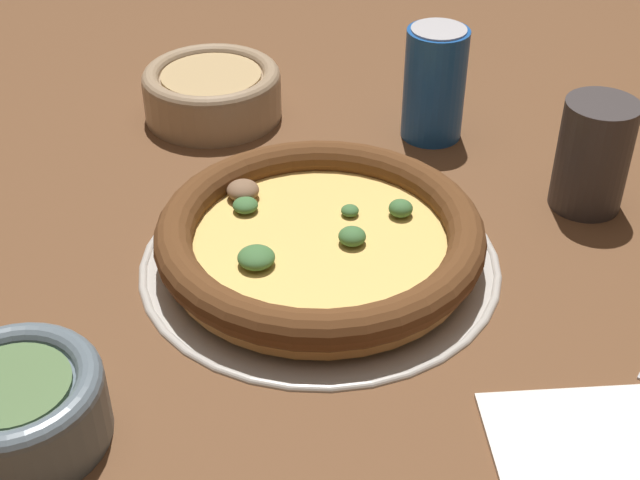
{
  "coord_description": "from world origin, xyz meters",
  "views": [
    {
      "loc": [
        -0.61,
        0.16,
        0.49
      ],
      "look_at": [
        0.0,
        0.0,
        0.02
      ],
      "focal_mm": 50.0,
      "sensor_mm": 36.0,
      "label": 1
    }
  ],
  "objects_px": {
    "pizza": "(320,237)",
    "beverage_can": "(434,84)",
    "pizza_tray": "(320,260)",
    "bowl_near": "(212,90)",
    "napkin": "(595,457)",
    "bowl_far": "(17,405)",
    "drinking_cup": "(593,155)",
    "fork": "(636,416)"
  },
  "relations": [
    {
      "from": "pizza_tray",
      "to": "beverage_can",
      "type": "xyz_separation_m",
      "value": [
        0.2,
        -0.18,
        0.06
      ]
    },
    {
      "from": "bowl_far",
      "to": "drinking_cup",
      "type": "height_order",
      "value": "drinking_cup"
    },
    {
      "from": "fork",
      "to": "beverage_can",
      "type": "bearing_deg",
      "value": 47.39
    },
    {
      "from": "bowl_far",
      "to": "beverage_can",
      "type": "relative_size",
      "value": 1.0
    },
    {
      "from": "bowl_near",
      "to": "fork",
      "type": "relative_size",
      "value": 1.01
    },
    {
      "from": "napkin",
      "to": "beverage_can",
      "type": "height_order",
      "value": "beverage_can"
    },
    {
      "from": "pizza_tray",
      "to": "fork",
      "type": "height_order",
      "value": "pizza_tray"
    },
    {
      "from": "pizza_tray",
      "to": "fork",
      "type": "distance_m",
      "value": 0.3
    },
    {
      "from": "pizza",
      "to": "beverage_can",
      "type": "xyz_separation_m",
      "value": [
        0.19,
        -0.18,
        0.03
      ]
    },
    {
      "from": "pizza",
      "to": "beverage_can",
      "type": "relative_size",
      "value": 2.34
    },
    {
      "from": "bowl_far",
      "to": "drinking_cup",
      "type": "xyz_separation_m",
      "value": [
        0.17,
        -0.53,
        0.02
      ]
    },
    {
      "from": "pizza",
      "to": "bowl_far",
      "type": "bearing_deg",
      "value": 119.88
    },
    {
      "from": "pizza_tray",
      "to": "pizza",
      "type": "bearing_deg",
      "value": 42.64
    },
    {
      "from": "bowl_far",
      "to": "fork",
      "type": "height_order",
      "value": "bowl_far"
    },
    {
      "from": "bowl_near",
      "to": "bowl_far",
      "type": "height_order",
      "value": "same"
    },
    {
      "from": "beverage_can",
      "to": "drinking_cup",
      "type": "bearing_deg",
      "value": -149.49
    },
    {
      "from": "bowl_far",
      "to": "fork",
      "type": "bearing_deg",
      "value": -101.97
    },
    {
      "from": "bowl_near",
      "to": "fork",
      "type": "xyz_separation_m",
      "value": [
        -0.54,
        -0.23,
        -0.03
      ]
    },
    {
      "from": "pizza_tray",
      "to": "bowl_near",
      "type": "height_order",
      "value": "bowl_near"
    },
    {
      "from": "bowl_far",
      "to": "napkin",
      "type": "bearing_deg",
      "value": -107.46
    },
    {
      "from": "napkin",
      "to": "fork",
      "type": "xyz_separation_m",
      "value": [
        0.03,
        -0.05,
        -0.0
      ]
    },
    {
      "from": "pizza_tray",
      "to": "beverage_can",
      "type": "distance_m",
      "value": 0.27
    },
    {
      "from": "fork",
      "to": "pizza_tray",
      "type": "bearing_deg",
      "value": 84.05
    },
    {
      "from": "drinking_cup",
      "to": "fork",
      "type": "distance_m",
      "value": 0.29
    },
    {
      "from": "bowl_far",
      "to": "bowl_near",
      "type": "bearing_deg",
      "value": -24.6
    },
    {
      "from": "beverage_can",
      "to": "bowl_far",
      "type": "bearing_deg",
      "value": 128.44
    },
    {
      "from": "pizza_tray",
      "to": "napkin",
      "type": "xyz_separation_m",
      "value": [
        -0.26,
        -0.13,
        0.0
      ]
    },
    {
      "from": "napkin",
      "to": "beverage_can",
      "type": "xyz_separation_m",
      "value": [
        0.46,
        -0.05,
        0.06
      ]
    },
    {
      "from": "fork",
      "to": "beverage_can",
      "type": "distance_m",
      "value": 0.44
    },
    {
      "from": "pizza",
      "to": "fork",
      "type": "xyz_separation_m",
      "value": [
        -0.24,
        -0.18,
        -0.03
      ]
    },
    {
      "from": "pizza_tray",
      "to": "napkin",
      "type": "relative_size",
      "value": 2.01
    },
    {
      "from": "napkin",
      "to": "beverage_can",
      "type": "bearing_deg",
      "value": -5.84
    },
    {
      "from": "bowl_far",
      "to": "beverage_can",
      "type": "distance_m",
      "value": 0.55
    },
    {
      "from": "pizza",
      "to": "drinking_cup",
      "type": "height_order",
      "value": "drinking_cup"
    },
    {
      "from": "bowl_far",
      "to": "drinking_cup",
      "type": "relative_size",
      "value": 1.13
    },
    {
      "from": "napkin",
      "to": "fork",
      "type": "relative_size",
      "value": 1.04
    },
    {
      "from": "bowl_far",
      "to": "beverage_can",
      "type": "height_order",
      "value": "beverage_can"
    },
    {
      "from": "pizza_tray",
      "to": "drinking_cup",
      "type": "distance_m",
      "value": 0.28
    },
    {
      "from": "pizza",
      "to": "beverage_can",
      "type": "bearing_deg",
      "value": -42.04
    },
    {
      "from": "pizza_tray",
      "to": "napkin",
      "type": "bearing_deg",
      "value": -154.14
    },
    {
      "from": "bowl_near",
      "to": "beverage_can",
      "type": "xyz_separation_m",
      "value": [
        -0.1,
        -0.23,
        0.03
      ]
    },
    {
      "from": "bowl_near",
      "to": "bowl_far",
      "type": "distance_m",
      "value": 0.49
    }
  ]
}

